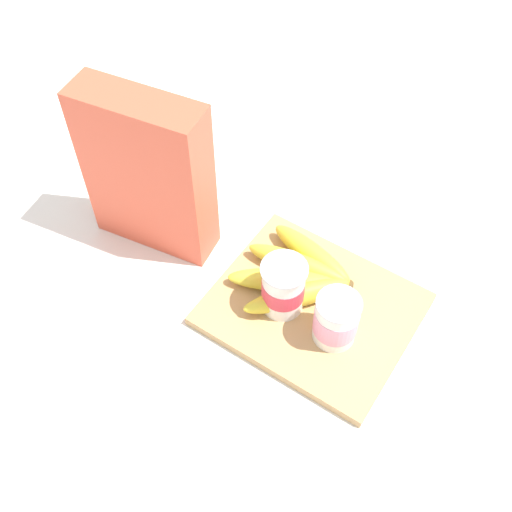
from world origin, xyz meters
name	(u,v)px	position (x,y,z in m)	size (l,w,h in m)	color
ground_plane	(312,312)	(0.00, 0.00, 0.00)	(2.40, 2.40, 0.00)	silver
cutting_board	(312,309)	(0.00, 0.00, 0.01)	(0.29, 0.25, 0.02)	tan
cereal_box	(148,174)	(0.29, 0.01, 0.14)	(0.20, 0.07, 0.28)	#D85138
yogurt_cup_front	(336,320)	(-0.05, 0.03, 0.06)	(0.06, 0.06, 0.08)	white
yogurt_cup_back	(283,287)	(0.04, 0.02, 0.06)	(0.07, 0.07, 0.09)	white
banana_bunch	(299,274)	(0.04, -0.03, 0.03)	(0.18, 0.19, 0.04)	gold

